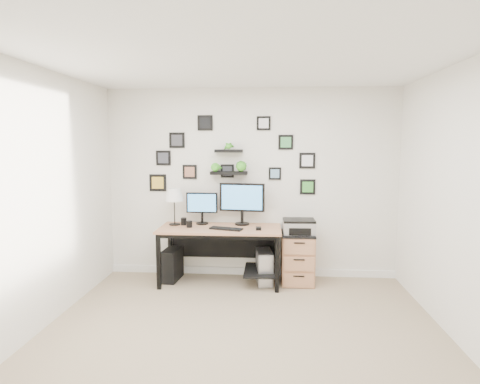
# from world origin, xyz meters

# --- Properties ---
(room) EXTENTS (4.00, 4.00, 4.00)m
(room) POSITION_xyz_m (0.00, 1.98, 0.05)
(room) COLOR tan
(room) RESTS_ON ground
(desk) EXTENTS (1.60, 0.70, 0.75)m
(desk) POSITION_xyz_m (-0.36, 1.67, 0.63)
(desk) COLOR tan
(desk) RESTS_ON ground
(monitor_left) EXTENTS (0.43, 0.17, 0.44)m
(monitor_left) POSITION_xyz_m (-0.66, 1.84, 1.01)
(monitor_left) COLOR black
(monitor_left) RESTS_ON desk
(monitor_right) EXTENTS (0.61, 0.22, 0.57)m
(monitor_right) POSITION_xyz_m (-0.11, 1.83, 1.09)
(monitor_right) COLOR black
(monitor_right) RESTS_ON desk
(keyboard) EXTENTS (0.45, 0.25, 0.02)m
(keyboard) POSITION_xyz_m (-0.30, 1.51, 0.76)
(keyboard) COLOR black
(keyboard) RESTS_ON desk
(mouse) EXTENTS (0.07, 0.11, 0.03)m
(mouse) POSITION_xyz_m (0.12, 1.53, 0.77)
(mouse) COLOR black
(mouse) RESTS_ON desk
(table_lamp) EXTENTS (0.24, 0.24, 0.50)m
(table_lamp) POSITION_xyz_m (-1.03, 1.76, 1.15)
(table_lamp) COLOR black
(table_lamp) RESTS_ON desk
(mug) EXTENTS (0.08, 0.08, 0.09)m
(mug) POSITION_xyz_m (-0.80, 1.61, 0.79)
(mug) COLOR black
(mug) RESTS_ON desk
(pen_cup) EXTENTS (0.08, 0.08, 0.10)m
(pen_cup) POSITION_xyz_m (-0.90, 1.76, 0.80)
(pen_cup) COLOR black
(pen_cup) RESTS_ON desk
(pc_tower_black) EXTENTS (0.23, 0.44, 0.43)m
(pc_tower_black) POSITION_xyz_m (-1.06, 1.70, 0.21)
(pc_tower_black) COLOR black
(pc_tower_black) RESTS_ON ground
(pc_tower_grey) EXTENTS (0.25, 0.46, 0.44)m
(pc_tower_grey) POSITION_xyz_m (0.19, 1.66, 0.22)
(pc_tower_grey) COLOR gray
(pc_tower_grey) RESTS_ON ground
(file_cabinet) EXTENTS (0.43, 0.53, 0.67)m
(file_cabinet) POSITION_xyz_m (0.64, 1.72, 0.34)
(file_cabinet) COLOR tan
(file_cabinet) RESTS_ON ground
(printer) EXTENTS (0.42, 0.34, 0.19)m
(printer) POSITION_xyz_m (0.64, 1.70, 0.77)
(printer) COLOR silver
(printer) RESTS_ON file_cabinet
(wall_decor) EXTENTS (2.31, 0.18, 1.08)m
(wall_decor) POSITION_xyz_m (-0.30, 1.93, 1.64)
(wall_decor) COLOR black
(wall_decor) RESTS_ON ground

